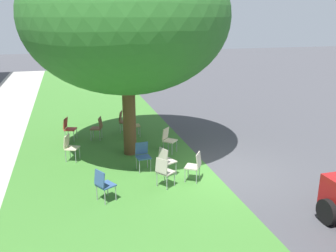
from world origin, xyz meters
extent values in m
plane|color=#424247|center=(0.00, 0.00, 0.00)|extent=(80.00, 80.00, 0.00)
cube|color=#3D752D|center=(0.00, 3.20, 0.00)|extent=(48.00, 6.00, 0.01)
cylinder|color=brown|center=(2.24, 2.40, 1.51)|extent=(0.44, 0.44, 3.02)
ellipsoid|color=#2D6B28|center=(2.24, 2.40, 4.59)|extent=(6.55, 6.55, 4.84)
cube|color=#335184|center=(0.68, 2.26, 0.44)|extent=(0.44, 0.45, 0.04)
cube|color=#335184|center=(0.85, 2.27, 0.68)|extent=(0.12, 0.41, 0.40)
cylinder|color=gray|center=(0.49, 2.42, 0.21)|extent=(0.02, 0.02, 0.42)
cylinder|color=gray|center=(0.52, 2.06, 0.21)|extent=(0.02, 0.02, 0.42)
cylinder|color=gray|center=(0.83, 2.45, 0.21)|extent=(0.02, 0.02, 0.42)
cylinder|color=gray|center=(0.86, 2.09, 0.21)|extent=(0.02, 0.02, 0.42)
cube|color=olive|center=(4.09, 1.89, 0.44)|extent=(0.43, 0.41, 0.04)
cube|color=olive|center=(4.09, 2.07, 0.68)|extent=(0.40, 0.09, 0.40)
cylinder|color=gray|center=(3.91, 1.73, 0.21)|extent=(0.02, 0.02, 0.42)
cylinder|color=gray|center=(4.27, 1.72, 0.21)|extent=(0.02, 0.02, 0.42)
cylinder|color=gray|center=(3.91, 2.07, 0.21)|extent=(0.02, 0.02, 0.42)
cylinder|color=gray|center=(4.27, 2.06, 0.21)|extent=(0.02, 0.02, 0.42)
cube|color=#335184|center=(-0.95, 3.58, 0.44)|extent=(0.56, 0.55, 0.04)
cube|color=#335184|center=(-1.04, 3.74, 0.68)|extent=(0.39, 0.27, 0.40)
cylinder|color=gray|center=(-1.03, 3.35, 0.21)|extent=(0.02, 0.02, 0.42)
cylinder|color=gray|center=(-0.71, 3.52, 0.21)|extent=(0.02, 0.02, 0.42)
cylinder|color=gray|center=(-1.19, 3.65, 0.21)|extent=(0.02, 0.02, 0.42)
cylinder|color=gray|center=(-0.88, 3.82, 0.21)|extent=(0.02, 0.02, 0.42)
cube|color=brown|center=(4.13, 3.41, 0.44)|extent=(0.52, 0.51, 0.04)
cube|color=brown|center=(4.07, 3.24, 0.68)|extent=(0.41, 0.20, 0.40)
cylinder|color=gray|center=(4.35, 3.52, 0.21)|extent=(0.02, 0.02, 0.42)
cylinder|color=gray|center=(4.01, 3.63, 0.21)|extent=(0.02, 0.02, 0.42)
cylinder|color=gray|center=(4.24, 3.19, 0.21)|extent=(0.02, 0.02, 0.42)
cylinder|color=gray|center=(3.90, 3.30, 0.21)|extent=(0.02, 0.02, 0.42)
cube|color=beige|center=(1.95, 1.04, 0.44)|extent=(0.58, 0.58, 0.04)
cube|color=beige|center=(2.07, 1.17, 0.68)|extent=(0.35, 0.34, 0.40)
cylinder|color=gray|center=(1.70, 1.04, 0.21)|extent=(0.02, 0.02, 0.42)
cylinder|color=gray|center=(1.96, 0.79, 0.21)|extent=(0.02, 0.02, 0.42)
cylinder|color=gray|center=(1.93, 1.29, 0.21)|extent=(0.02, 0.02, 0.42)
cylinder|color=gray|center=(2.19, 1.04, 0.21)|extent=(0.02, 0.02, 0.42)
cube|color=beige|center=(2.11, 4.35, 0.44)|extent=(0.54, 0.53, 0.04)
cube|color=beige|center=(2.18, 4.52, 0.68)|extent=(0.40, 0.24, 0.40)
cylinder|color=gray|center=(1.87, 4.27, 0.21)|extent=(0.02, 0.02, 0.42)
cylinder|color=gray|center=(2.20, 4.13, 0.21)|extent=(0.02, 0.02, 0.42)
cylinder|color=gray|center=(2.01, 4.58, 0.21)|extent=(0.02, 0.02, 0.42)
cylinder|color=gray|center=(2.34, 4.44, 0.21)|extent=(0.02, 0.02, 0.42)
cube|color=#ADA393|center=(0.16, 1.61, 0.44)|extent=(0.54, 0.53, 0.04)
cube|color=#ADA393|center=(0.09, 1.78, 0.68)|extent=(0.40, 0.23, 0.40)
cylinder|color=gray|center=(0.06, 1.39, 0.21)|extent=(0.02, 0.02, 0.42)
cylinder|color=gray|center=(0.40, 1.53, 0.21)|extent=(0.02, 0.02, 0.42)
cylinder|color=gray|center=(-0.07, 1.70, 0.21)|extent=(0.02, 0.02, 0.42)
cylinder|color=gray|center=(0.26, 1.84, 0.21)|extent=(0.02, 0.02, 0.42)
cube|color=brown|center=(4.72, 2.19, 0.44)|extent=(0.53, 0.52, 0.04)
cube|color=brown|center=(4.78, 2.35, 0.68)|extent=(0.40, 0.22, 0.40)
cylinder|color=gray|center=(4.49, 2.09, 0.21)|extent=(0.02, 0.02, 0.42)
cylinder|color=gray|center=(4.82, 1.96, 0.21)|extent=(0.02, 0.02, 0.42)
cylinder|color=gray|center=(4.61, 2.41, 0.21)|extent=(0.02, 0.02, 0.42)
cylinder|color=gray|center=(4.94, 2.28, 0.21)|extent=(0.02, 0.02, 0.42)
cube|color=#ADA393|center=(-0.43, 1.04, 0.44)|extent=(0.57, 0.57, 0.04)
cube|color=#ADA393|center=(-0.53, 0.89, 0.68)|extent=(0.38, 0.29, 0.40)
cylinder|color=gray|center=(-0.18, 1.08, 0.21)|extent=(0.02, 0.02, 0.42)
cylinder|color=gray|center=(-0.48, 1.28, 0.21)|extent=(0.02, 0.02, 0.42)
cylinder|color=gray|center=(-0.37, 0.80, 0.21)|extent=(0.02, 0.02, 0.42)
cylinder|color=gray|center=(-0.67, 1.00, 0.21)|extent=(0.02, 0.02, 0.42)
cube|color=#ADA393|center=(-0.57, 1.88, 0.44)|extent=(0.57, 0.57, 0.04)
cube|color=#ADA393|center=(-0.67, 2.03, 0.68)|extent=(0.37, 0.30, 0.40)
cylinder|color=gray|center=(-0.62, 1.64, 0.21)|extent=(0.02, 0.02, 0.42)
cylinder|color=gray|center=(-0.32, 1.85, 0.21)|extent=(0.02, 0.02, 0.42)
cylinder|color=gray|center=(-0.81, 1.91, 0.21)|extent=(0.02, 0.02, 0.42)
cylinder|color=gray|center=(-0.52, 2.12, 0.21)|extent=(0.02, 0.02, 0.42)
cube|color=#B7332D|center=(4.28, 4.37, 0.44)|extent=(0.53, 0.52, 0.04)
cube|color=#B7332D|center=(4.34, 4.54, 0.68)|extent=(0.40, 0.21, 0.40)
cylinder|color=gray|center=(4.05, 4.27, 0.21)|extent=(0.02, 0.02, 0.42)
cylinder|color=gray|center=(4.39, 4.15, 0.21)|extent=(0.02, 0.02, 0.42)
cylinder|color=gray|center=(4.17, 4.59, 0.21)|extent=(0.02, 0.02, 0.42)
cylinder|color=gray|center=(4.51, 4.47, 0.21)|extent=(0.02, 0.02, 0.42)
cylinder|color=black|center=(-3.42, -1.21, 0.30)|extent=(0.60, 0.18, 0.60)
camera|label=1|loc=(-9.63, 4.32, 4.63)|focal=39.01mm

